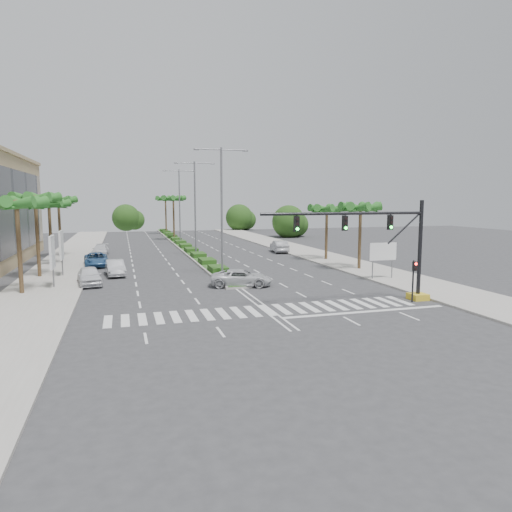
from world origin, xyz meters
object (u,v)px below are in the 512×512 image
(car_parked_d, at_px, (101,250))
(car_right, at_px, (279,246))
(car_parked_c, at_px, (96,260))
(car_parked_b, at_px, (115,268))
(car_parked_a, at_px, (89,276))
(car_crossing, at_px, (241,278))

(car_parked_d, bearing_deg, car_right, -5.58)
(car_parked_c, bearing_deg, car_parked_d, 85.17)
(car_parked_b, height_order, car_right, car_right)
(car_parked_d, bearing_deg, car_parked_b, -80.00)
(car_parked_a, height_order, car_parked_b, car_parked_a)
(car_crossing, bearing_deg, car_parked_a, 85.44)
(car_parked_b, relative_size, car_right, 0.92)
(car_right, bearing_deg, car_parked_d, -2.48)
(car_parked_a, bearing_deg, car_parked_d, 82.66)
(car_crossing, relative_size, car_right, 1.03)
(car_parked_a, bearing_deg, car_crossing, -26.30)
(car_parked_b, relative_size, car_crossing, 0.89)
(car_parked_d, relative_size, car_right, 0.94)
(car_parked_a, distance_m, car_right, 29.96)
(car_parked_b, bearing_deg, car_crossing, -46.43)
(car_parked_c, relative_size, car_crossing, 1.04)
(car_parked_c, distance_m, car_parked_d, 10.71)
(car_parked_b, bearing_deg, car_right, 26.94)
(car_parked_a, height_order, car_parked_d, car_parked_a)
(car_crossing, bearing_deg, car_parked_c, 52.43)
(car_parked_b, height_order, car_crossing, car_parked_b)
(car_parked_b, distance_m, car_crossing, 13.44)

